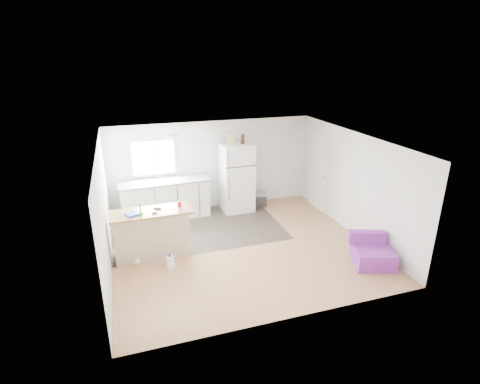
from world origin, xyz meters
The scene contains 19 objects.
room centered at (0.00, 0.00, 1.20)m, with size 5.51×5.01×2.41m.
vinyl_zone centered at (-0.73, 1.25, 0.00)m, with size 4.05×2.50×0.00m, color #2E2822.
window centered at (-1.55, 2.49, 1.55)m, with size 1.18×0.06×0.98m.
interior_door centered at (2.72, 1.55, 1.02)m, with size 0.11×0.92×2.10m.
ceiling_fixture centered at (-1.20, 1.20, 2.36)m, with size 0.30×0.30×0.07m, color white.
kitchen_cabinets centered at (-1.37, 2.15, 0.52)m, with size 2.31×0.79×1.31m.
peninsula centered at (-1.89, 0.25, 0.52)m, with size 1.68×0.68×1.03m.
refrigerator centered at (0.55, 2.10, 0.92)m, with size 0.84×0.80×1.85m.
cooler centered at (1.19, 2.18, 0.20)m, with size 0.57×0.44×0.39m.
purple_seat centered at (2.32, -1.46, 0.23)m, with size 0.95×0.93×0.62m.
cleaner_jug centered at (-1.62, -0.38, 0.14)m, with size 0.17×0.14×0.32m.
mop centered at (-2.21, 0.01, 0.23)m, with size 0.27×0.37×1.34m.
red_cup centered at (-1.27, 0.30, 1.09)m, with size 0.08×0.08×0.12m, color red.
blue_tray centered at (-2.21, 0.18, 1.04)m, with size 0.30×0.22×0.04m, color blue.
tool_a centered at (-1.73, 0.32, 1.04)m, with size 0.14×0.05×0.03m, color black.
tool_b centered at (-1.81, 0.10, 1.04)m, with size 0.10×0.04×0.03m, color black.
cardboard_box centered at (0.40, 2.09, 2.00)m, with size 0.20×0.10×0.30m, color #9D8759.
bottle_left centered at (0.69, 2.02, 1.97)m, with size 0.07×0.07×0.25m, color #331609.
bottle_right centered at (0.73, 2.08, 1.97)m, with size 0.07×0.07×0.25m, color #331609.
Camera 1 is at (-2.30, -6.99, 4.07)m, focal length 28.00 mm.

